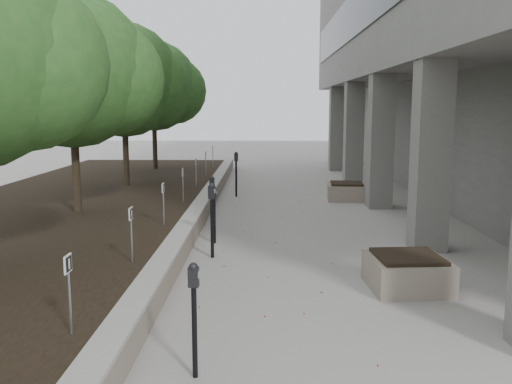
{
  "coord_description": "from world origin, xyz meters",
  "views": [
    {
      "loc": [
        -0.11,
        -5.54,
        3.02
      ],
      "look_at": [
        -0.28,
        6.51,
        1.16
      ],
      "focal_mm": 38.47,
      "sensor_mm": 36.0,
      "label": 1
    }
  ],
  "objects_px": {
    "crabapple_tree_3": "(73,103)",
    "parking_meter_4": "(212,204)",
    "parking_meter_5": "(236,174)",
    "parking_meter_1": "(194,321)",
    "parking_meter_2": "(212,221)",
    "planter_front": "(407,272)",
    "crabapple_tree_5": "(154,105)",
    "parking_meter_3": "(214,215)",
    "crabapple_tree_4": "(124,104)",
    "planter_back": "(346,191)"
  },
  "relations": [
    {
      "from": "crabapple_tree_4",
      "to": "parking_meter_2",
      "type": "height_order",
      "value": "crabapple_tree_4"
    },
    {
      "from": "crabapple_tree_5",
      "to": "parking_meter_4",
      "type": "distance_m",
      "value": 11.19
    },
    {
      "from": "parking_meter_1",
      "to": "parking_meter_3",
      "type": "height_order",
      "value": "parking_meter_1"
    },
    {
      "from": "parking_meter_1",
      "to": "crabapple_tree_4",
      "type": "bearing_deg",
      "value": 113.87
    },
    {
      "from": "parking_meter_3",
      "to": "planter_back",
      "type": "bearing_deg",
      "value": 61.55
    },
    {
      "from": "parking_meter_1",
      "to": "parking_meter_3",
      "type": "relative_size",
      "value": 1.04
    },
    {
      "from": "crabapple_tree_3",
      "to": "parking_meter_2",
      "type": "height_order",
      "value": "crabapple_tree_3"
    },
    {
      "from": "crabapple_tree_4",
      "to": "crabapple_tree_5",
      "type": "bearing_deg",
      "value": 90.0
    },
    {
      "from": "crabapple_tree_5",
      "to": "planter_front",
      "type": "height_order",
      "value": "crabapple_tree_5"
    },
    {
      "from": "parking_meter_4",
      "to": "planter_back",
      "type": "height_order",
      "value": "parking_meter_4"
    },
    {
      "from": "planter_back",
      "to": "parking_meter_3",
      "type": "bearing_deg",
      "value": -122.99
    },
    {
      "from": "planter_back",
      "to": "parking_meter_4",
      "type": "bearing_deg",
      "value": -130.07
    },
    {
      "from": "parking_meter_3",
      "to": "planter_back",
      "type": "xyz_separation_m",
      "value": [
        3.83,
        5.91,
        -0.35
      ]
    },
    {
      "from": "crabapple_tree_4",
      "to": "parking_meter_3",
      "type": "distance_m",
      "value": 7.86
    },
    {
      "from": "crabapple_tree_5",
      "to": "parking_meter_5",
      "type": "xyz_separation_m",
      "value": [
        3.75,
        -5.05,
        -2.35
      ]
    },
    {
      "from": "parking_meter_3",
      "to": "planter_front",
      "type": "relative_size",
      "value": 1.03
    },
    {
      "from": "crabapple_tree_5",
      "to": "parking_meter_4",
      "type": "xyz_separation_m",
      "value": [
        3.44,
        -10.37,
        -2.43
      ]
    },
    {
      "from": "planter_back",
      "to": "crabapple_tree_4",
      "type": "bearing_deg",
      "value": 175.16
    },
    {
      "from": "parking_meter_4",
      "to": "planter_back",
      "type": "bearing_deg",
      "value": 60.03
    },
    {
      "from": "crabapple_tree_5",
      "to": "parking_meter_5",
      "type": "relative_size",
      "value": 3.53
    },
    {
      "from": "parking_meter_3",
      "to": "parking_meter_4",
      "type": "relative_size",
      "value": 0.94
    },
    {
      "from": "crabapple_tree_3",
      "to": "parking_meter_4",
      "type": "xyz_separation_m",
      "value": [
        3.44,
        -0.37,
        -2.43
      ]
    },
    {
      "from": "parking_meter_4",
      "to": "parking_meter_5",
      "type": "height_order",
      "value": "parking_meter_5"
    },
    {
      "from": "crabapple_tree_5",
      "to": "parking_meter_1",
      "type": "distance_m",
      "value": 18.33
    },
    {
      "from": "parking_meter_1",
      "to": "parking_meter_4",
      "type": "xyz_separation_m",
      "value": [
        -0.49,
        7.37,
        0.02
      ]
    },
    {
      "from": "parking_meter_2",
      "to": "planter_front",
      "type": "xyz_separation_m",
      "value": [
        3.45,
        -1.86,
        -0.47
      ]
    },
    {
      "from": "parking_meter_1",
      "to": "parking_meter_2",
      "type": "distance_m",
      "value": 5.0
    },
    {
      "from": "crabapple_tree_4",
      "to": "planter_back",
      "type": "height_order",
      "value": "crabapple_tree_4"
    },
    {
      "from": "planter_back",
      "to": "parking_meter_5",
      "type": "bearing_deg",
      "value": 171.01
    },
    {
      "from": "crabapple_tree_5",
      "to": "parking_meter_3",
      "type": "bearing_deg",
      "value": -72.71
    },
    {
      "from": "parking_meter_2",
      "to": "planter_front",
      "type": "height_order",
      "value": "parking_meter_2"
    },
    {
      "from": "parking_meter_1",
      "to": "parking_meter_5",
      "type": "xyz_separation_m",
      "value": [
        -0.17,
        12.69,
        0.1
      ]
    },
    {
      "from": "parking_meter_4",
      "to": "planter_back",
      "type": "xyz_separation_m",
      "value": [
        3.99,
        4.74,
        -0.4
      ]
    },
    {
      "from": "parking_meter_5",
      "to": "parking_meter_1",
      "type": "bearing_deg",
      "value": -94.26
    },
    {
      "from": "parking_meter_1",
      "to": "parking_meter_5",
      "type": "bearing_deg",
      "value": 97.51
    },
    {
      "from": "parking_meter_2",
      "to": "crabapple_tree_3",
      "type": "bearing_deg",
      "value": 159.17
    },
    {
      "from": "parking_meter_3",
      "to": "crabapple_tree_5",
      "type": "bearing_deg",
      "value": 111.83
    },
    {
      "from": "parking_meter_5",
      "to": "planter_front",
      "type": "height_order",
      "value": "parking_meter_5"
    },
    {
      "from": "parking_meter_1",
      "to": "planter_front",
      "type": "xyz_separation_m",
      "value": [
        3.19,
        3.12,
        -0.38
      ]
    },
    {
      "from": "parking_meter_4",
      "to": "planter_front",
      "type": "distance_m",
      "value": 5.62
    },
    {
      "from": "crabapple_tree_3",
      "to": "planter_back",
      "type": "distance_m",
      "value": 9.07
    },
    {
      "from": "planter_front",
      "to": "parking_meter_3",
      "type": "bearing_deg",
      "value": 138.81
    },
    {
      "from": "parking_meter_3",
      "to": "parking_meter_1",
      "type": "bearing_deg",
      "value": -82.41
    },
    {
      "from": "parking_meter_4",
      "to": "crabapple_tree_5",
      "type": "bearing_deg",
      "value": 118.42
    },
    {
      "from": "parking_meter_1",
      "to": "planter_front",
      "type": "distance_m",
      "value": 4.48
    },
    {
      "from": "parking_meter_3",
      "to": "parking_meter_5",
      "type": "distance_m",
      "value": 6.49
    },
    {
      "from": "parking_meter_2",
      "to": "crabapple_tree_4",
      "type": "bearing_deg",
      "value": 131.37
    },
    {
      "from": "crabapple_tree_3",
      "to": "planter_front",
      "type": "distance_m",
      "value": 8.93
    },
    {
      "from": "planter_front",
      "to": "parking_meter_5",
      "type": "bearing_deg",
      "value": 109.33
    },
    {
      "from": "planter_front",
      "to": "parking_meter_4",
      "type": "bearing_deg",
      "value": 130.89
    }
  ]
}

